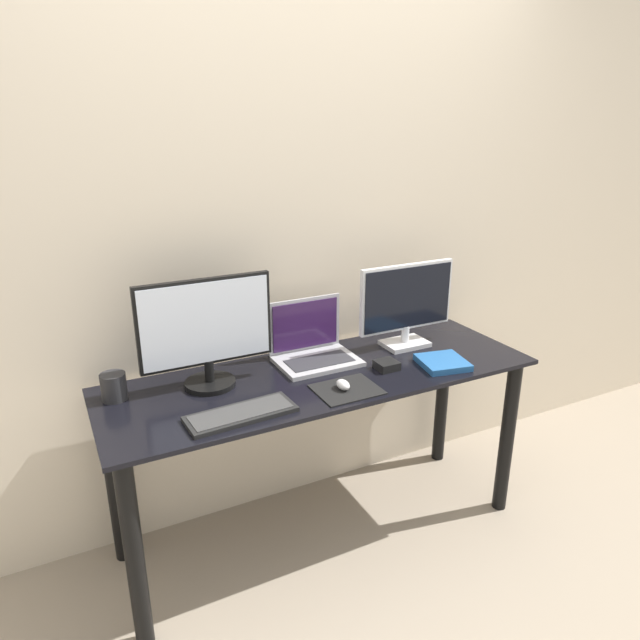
# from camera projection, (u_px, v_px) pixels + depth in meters

# --- Properties ---
(ground_plane) EXTENTS (12.00, 12.00, 0.00)m
(ground_plane) POSITION_uv_depth(u_px,v_px,m) (356.00, 574.00, 2.32)
(ground_plane) COLOR gray
(wall_back) EXTENTS (7.00, 0.05, 2.50)m
(wall_back) POSITION_uv_depth(u_px,v_px,m) (285.00, 241.00, 2.45)
(wall_back) COLOR beige
(wall_back) RESTS_ON ground_plane
(desk) EXTENTS (1.77, 0.59, 0.77)m
(desk) POSITION_uv_depth(u_px,v_px,m) (323.00, 409.00, 2.36)
(desk) COLOR black
(desk) RESTS_ON ground_plane
(monitor_left) EXTENTS (0.51, 0.20, 0.43)m
(monitor_left) POSITION_uv_depth(u_px,v_px,m) (206.00, 331.00, 2.13)
(monitor_left) COLOR black
(monitor_left) RESTS_ON desk
(monitor_right) EXTENTS (0.47, 0.14, 0.38)m
(monitor_right) POSITION_uv_depth(u_px,v_px,m) (407.00, 303.00, 2.53)
(monitor_right) COLOR silver
(monitor_right) RESTS_ON desk
(laptop) EXTENTS (0.34, 0.25, 0.25)m
(laptop) POSITION_uv_depth(u_px,v_px,m) (312.00, 346.00, 2.42)
(laptop) COLOR #ADADB2
(laptop) RESTS_ON desk
(keyboard) EXTENTS (0.39, 0.17, 0.02)m
(keyboard) POSITION_uv_depth(u_px,v_px,m) (241.00, 414.00, 1.97)
(keyboard) COLOR black
(keyboard) RESTS_ON desk
(mousepad) EXTENTS (0.24, 0.20, 0.00)m
(mousepad) POSITION_uv_depth(u_px,v_px,m) (347.00, 389.00, 2.17)
(mousepad) COLOR black
(mousepad) RESTS_ON desk
(mouse) EXTENTS (0.04, 0.07, 0.04)m
(mouse) POSITION_uv_depth(u_px,v_px,m) (344.00, 385.00, 2.16)
(mouse) COLOR silver
(mouse) RESTS_ON mousepad
(book) EXTENTS (0.22, 0.22, 0.03)m
(book) POSITION_uv_depth(u_px,v_px,m) (443.00, 363.00, 2.38)
(book) COLOR #235B9E
(book) RESTS_ON desk
(mug) EXTENTS (0.09, 0.09, 0.10)m
(mug) POSITION_uv_depth(u_px,v_px,m) (114.00, 387.00, 2.08)
(mug) COLOR #262628
(mug) RESTS_ON desk
(power_brick) EXTENTS (0.09, 0.08, 0.03)m
(power_brick) POSITION_uv_depth(u_px,v_px,m) (387.00, 365.00, 2.34)
(power_brick) COLOR black
(power_brick) RESTS_ON desk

